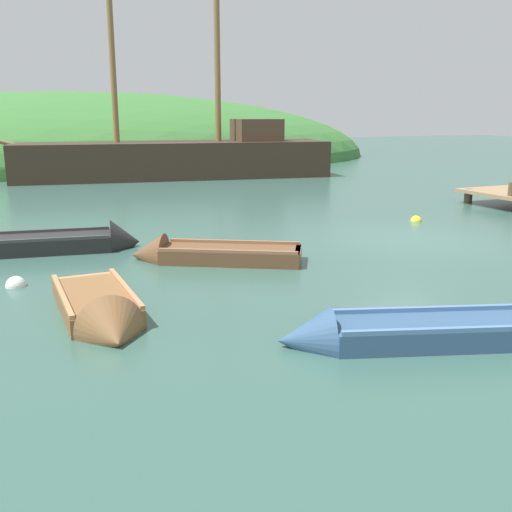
{
  "coord_description": "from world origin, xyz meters",
  "views": [
    {
      "loc": [
        -9.24,
        -11.66,
        3.09
      ],
      "look_at": [
        -4.59,
        -0.82,
        0.2
      ],
      "focal_mm": 40.63,
      "sensor_mm": 36.0,
      "label": 1
    }
  ],
  "objects_px": {
    "rowboat_far": "(204,257)",
    "buoy_yellow": "(416,221)",
    "rowboat_near_dock": "(77,244)",
    "rowboat_outer_left": "(400,336)",
    "rowboat_center": "(101,314)",
    "buoy_white": "(16,286)",
    "sailing_ship": "(177,164)"
  },
  "relations": [
    {
      "from": "rowboat_outer_left",
      "to": "rowboat_center",
      "type": "xyz_separation_m",
      "value": [
        -3.67,
        2.59,
        -0.01
      ]
    },
    {
      "from": "rowboat_center",
      "to": "rowboat_outer_left",
      "type": "bearing_deg",
      "value": 53.29
    },
    {
      "from": "sailing_ship",
      "to": "rowboat_far",
      "type": "height_order",
      "value": "sailing_ship"
    },
    {
      "from": "buoy_yellow",
      "to": "rowboat_center",
      "type": "bearing_deg",
      "value": -153.13
    },
    {
      "from": "rowboat_near_dock",
      "to": "rowboat_outer_left",
      "type": "distance_m",
      "value": 8.47
    },
    {
      "from": "sailing_ship",
      "to": "rowboat_far",
      "type": "distance_m",
      "value": 17.69
    },
    {
      "from": "buoy_yellow",
      "to": "buoy_white",
      "type": "height_order",
      "value": "buoy_white"
    },
    {
      "from": "buoy_yellow",
      "to": "buoy_white",
      "type": "relative_size",
      "value": 0.9
    },
    {
      "from": "rowboat_far",
      "to": "buoy_yellow",
      "type": "height_order",
      "value": "rowboat_far"
    },
    {
      "from": "rowboat_near_dock",
      "to": "buoy_white",
      "type": "xyz_separation_m",
      "value": [
        -1.41,
        -2.67,
        -0.12
      ]
    },
    {
      "from": "sailing_ship",
      "to": "rowboat_near_dock",
      "type": "relative_size",
      "value": 5.28
    },
    {
      "from": "rowboat_far",
      "to": "buoy_white",
      "type": "height_order",
      "value": "rowboat_far"
    },
    {
      "from": "rowboat_near_dock",
      "to": "rowboat_far",
      "type": "xyz_separation_m",
      "value": [
        2.4,
        -2.24,
        -0.02
      ]
    },
    {
      "from": "rowboat_outer_left",
      "to": "buoy_white",
      "type": "bearing_deg",
      "value": -28.09
    },
    {
      "from": "rowboat_near_dock",
      "to": "buoy_yellow",
      "type": "distance_m",
      "value": 9.73
    },
    {
      "from": "rowboat_near_dock",
      "to": "buoy_yellow",
      "type": "relative_size",
      "value": 10.11
    },
    {
      "from": "buoy_yellow",
      "to": "rowboat_outer_left",
      "type": "bearing_deg",
      "value": -129.48
    },
    {
      "from": "rowboat_outer_left",
      "to": "buoy_yellow",
      "type": "relative_size",
      "value": 11.52
    },
    {
      "from": "rowboat_near_dock",
      "to": "buoy_white",
      "type": "relative_size",
      "value": 9.1
    },
    {
      "from": "rowboat_center",
      "to": "buoy_yellow",
      "type": "height_order",
      "value": "rowboat_center"
    },
    {
      "from": "rowboat_far",
      "to": "rowboat_outer_left",
      "type": "bearing_deg",
      "value": 130.29
    },
    {
      "from": "rowboat_center",
      "to": "buoy_yellow",
      "type": "distance_m",
      "value": 11.17
    },
    {
      "from": "rowboat_center",
      "to": "buoy_yellow",
      "type": "relative_size",
      "value": 9.01
    },
    {
      "from": "rowboat_far",
      "to": "buoy_yellow",
      "type": "distance_m",
      "value": 7.63
    },
    {
      "from": "rowboat_far",
      "to": "rowboat_outer_left",
      "type": "xyz_separation_m",
      "value": [
        1.03,
        -5.51,
        0.0
      ]
    },
    {
      "from": "rowboat_far",
      "to": "rowboat_center",
      "type": "bearing_deg",
      "value": 77.57
    },
    {
      "from": "rowboat_outer_left",
      "to": "buoy_yellow",
      "type": "distance_m",
      "value": 9.9
    },
    {
      "from": "rowboat_outer_left",
      "to": "buoy_yellow",
      "type": "bearing_deg",
      "value": -111.21
    },
    {
      "from": "rowboat_far",
      "to": "rowboat_outer_left",
      "type": "distance_m",
      "value": 5.61
    },
    {
      "from": "rowboat_outer_left",
      "to": "buoy_white",
      "type": "distance_m",
      "value": 7.02
    },
    {
      "from": "rowboat_near_dock",
      "to": "buoy_white",
      "type": "distance_m",
      "value": 3.02
    },
    {
      "from": "rowboat_far",
      "to": "sailing_ship",
      "type": "bearing_deg",
      "value": -74.17
    }
  ]
}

